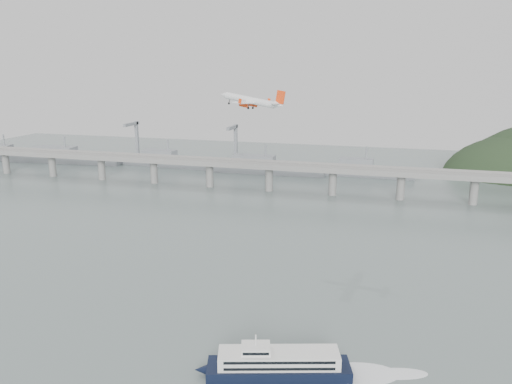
% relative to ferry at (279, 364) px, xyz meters
% --- Properties ---
extents(ground, '(900.00, 900.00, 0.00)m').
position_rel_ferry_xyz_m(ground, '(-32.87, 35.38, -3.83)').
color(ground, slate).
rests_on(ground, ground).
extents(bridge, '(800.00, 22.00, 23.90)m').
position_rel_ferry_xyz_m(bridge, '(-34.02, 235.38, 13.82)').
color(bridge, gray).
rests_on(bridge, ground).
extents(distant_fleet, '(453.00, 60.90, 40.00)m').
position_rel_ferry_xyz_m(distant_fleet, '(-188.23, 300.46, 2.39)').
color(distant_fleet, slate).
rests_on(distant_fleet, ground).
extents(ferry, '(73.26, 28.56, 14.13)m').
position_rel_ferry_xyz_m(ferry, '(0.00, 0.00, 0.00)').
color(ferry, black).
rests_on(ferry, ground).
extents(airliner, '(36.49, 33.44, 9.95)m').
position_rel_ferry_xyz_m(airliner, '(-39.60, 106.31, 74.98)').
color(airliner, white).
rests_on(airliner, ground).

